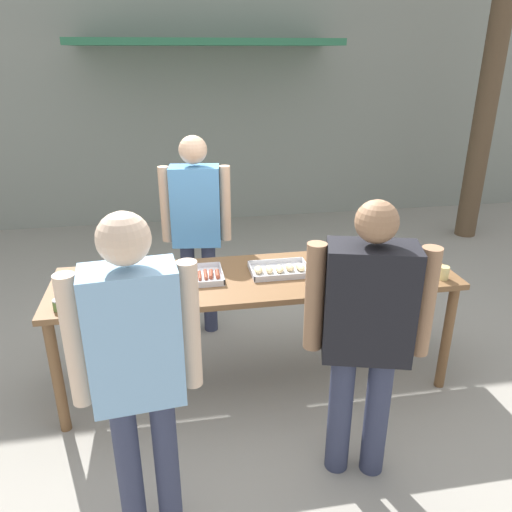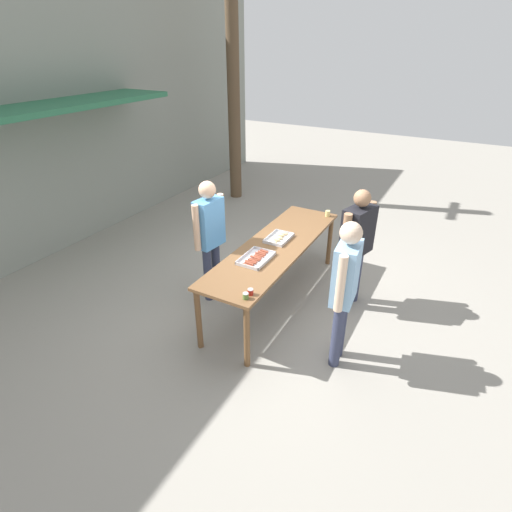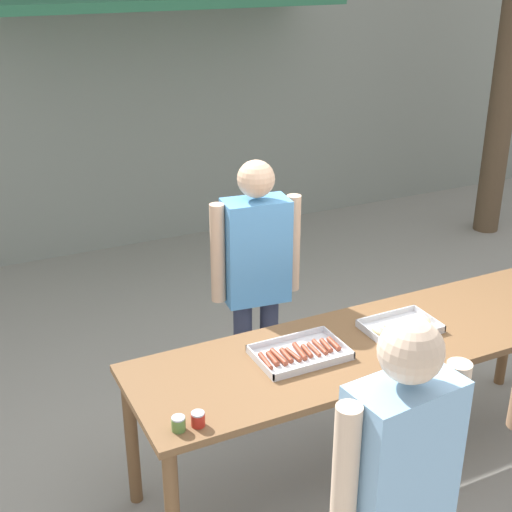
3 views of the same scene
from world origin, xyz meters
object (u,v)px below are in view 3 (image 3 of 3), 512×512
condiment_jar_ketchup (198,419)px  condiment_jar_mustard (178,424)px  food_tray_sausages (299,354)px  food_tray_buns (401,326)px  person_customer_holding_hotdog (397,489)px  person_server_behind_table (256,269)px

condiment_jar_ketchup → condiment_jar_mustard: bearing=175.9°
food_tray_sausages → condiment_jar_ketchup: (-0.70, -0.32, 0.02)m
food_tray_sausages → condiment_jar_mustard: 0.85m
food_tray_buns → condiment_jar_mustard: condiment_jar_mustard is taller
food_tray_sausages → condiment_jar_mustard: size_ratio=6.95×
food_tray_buns → person_customer_holding_hotdog: size_ratio=0.24×
condiment_jar_mustard → condiment_jar_ketchup: size_ratio=1.00×
food_tray_buns → person_customer_holding_hotdog: bearing=-127.5°
condiment_jar_ketchup → person_customer_holding_hotdog: bearing=-64.4°
condiment_jar_ketchup → food_tray_sausages: bearing=24.5°
food_tray_buns → condiment_jar_ketchup: condiment_jar_ketchup is taller
food_tray_sausages → condiment_jar_ketchup: 0.77m
food_tray_buns → condiment_jar_ketchup: (-1.35, -0.32, 0.01)m
condiment_jar_mustard → person_customer_holding_hotdog: (0.51, -0.89, 0.14)m
food_tray_buns → person_customer_holding_hotdog: person_customer_holding_hotdog is taller
food_tray_sausages → food_tray_buns: size_ratio=1.17×
food_tray_sausages → person_customer_holding_hotdog: bearing=-102.8°
food_tray_sausages → person_server_behind_table: (0.12, 0.76, 0.16)m
condiment_jar_ketchup → person_customer_holding_hotdog: person_customer_holding_hotdog is taller
person_server_behind_table → condiment_jar_ketchup: bearing=-120.2°
person_customer_holding_hotdog → condiment_jar_ketchup: bearing=-69.9°
person_server_behind_table → person_customer_holding_hotdog: (-0.39, -1.96, 0.01)m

